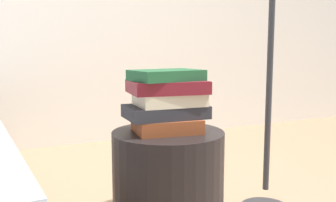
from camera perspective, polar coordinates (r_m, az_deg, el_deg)
The scene contains 6 objects.
side_table at distance 1.55m, azimuth -0.00°, elevation -13.59°, with size 0.43×0.43×0.50m, color black.
book_rust at distance 1.46m, azimuth -0.16°, elevation -3.55°, with size 0.24×0.19×0.05m, color #994723.
book_charcoal at distance 1.46m, azimuth -0.38°, elevation -1.55°, with size 0.30×0.19×0.05m, color #28282D.
book_cream at distance 1.46m, azimuth 0.16°, elevation 0.27°, with size 0.24×0.18×0.05m, color beige.
book_maroon at distance 1.46m, azimuth -0.09°, elevation 2.12°, with size 0.28×0.20×0.05m, color maroon.
book_forest at distance 1.44m, azimuth -0.20°, elevation 3.80°, with size 0.25×0.17×0.04m, color #1E512D.
Camera 1 is at (-0.63, -1.30, 0.81)m, focal length 41.50 mm.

